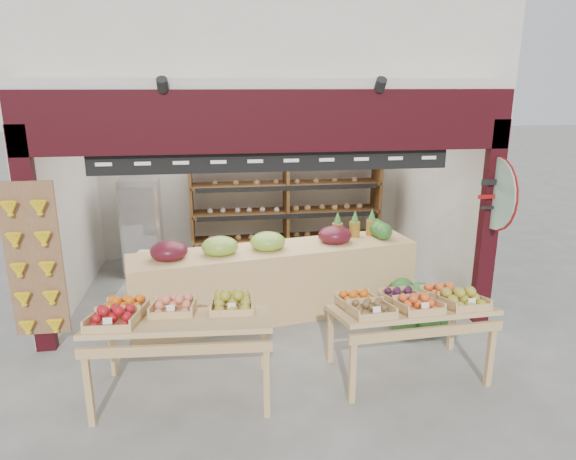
# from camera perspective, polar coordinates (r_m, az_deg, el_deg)

# --- Properties ---
(ground) EXTENTS (60.00, 60.00, 0.00)m
(ground) POSITION_cam_1_polar(r_m,az_deg,el_deg) (7.60, -2.36, -7.78)
(ground) COLOR slate
(ground) RESTS_ON ground
(shop_structure) EXTENTS (6.36, 5.12, 5.40)m
(shop_structure) POSITION_cam_1_polar(r_m,az_deg,el_deg) (8.62, -3.87, 21.65)
(shop_structure) COLOR beige
(shop_structure) RESTS_ON ground
(banana_board) EXTENTS (0.60, 0.15, 1.80)m
(banana_board) POSITION_cam_1_polar(r_m,az_deg,el_deg) (6.41, -26.40, -3.42)
(banana_board) COLOR #8A5E3E
(banana_board) RESTS_ON ground
(gift_sign) EXTENTS (0.04, 0.93, 0.92)m
(gift_sign) POSITION_cam_1_polar(r_m,az_deg,el_deg) (6.85, 22.12, 3.77)
(gift_sign) COLOR #A0CAB5
(gift_sign) RESTS_ON ground
(back_shelving) EXTENTS (3.34, 0.55, 2.04)m
(back_shelving) POSITION_cam_1_polar(r_m,az_deg,el_deg) (9.04, -0.21, 4.12)
(back_shelving) COLOR brown
(back_shelving) RESTS_ON ground
(refrigerator) EXTENTS (0.64, 0.64, 1.60)m
(refrigerator) POSITION_cam_1_polar(r_m,az_deg,el_deg) (8.81, -15.91, 0.46)
(refrigerator) COLOR silver
(refrigerator) RESTS_ON ground
(cardboard_stack) EXTENTS (1.04, 0.75, 0.67)m
(cardboard_stack) POSITION_cam_1_polar(r_m,az_deg,el_deg) (7.91, -13.43, -5.35)
(cardboard_stack) COLOR beige
(cardboard_stack) RESTS_ON ground
(mid_counter) EXTENTS (3.90, 1.40, 1.19)m
(mid_counter) POSITION_cam_1_polar(r_m,az_deg,el_deg) (6.95, -1.51, -5.46)
(mid_counter) COLOR tan
(mid_counter) RESTS_ON ground
(display_table_left) EXTENTS (1.80, 1.08, 1.10)m
(display_table_left) POSITION_cam_1_polar(r_m,az_deg,el_deg) (5.27, -12.98, -9.34)
(display_table_left) COLOR tan
(display_table_left) RESTS_ON ground
(display_table_right) EXTENTS (1.66, 0.98, 1.03)m
(display_table_right) POSITION_cam_1_polar(r_m,az_deg,el_deg) (5.62, 13.37, -8.12)
(display_table_right) COLOR tan
(display_table_right) RESTS_ON ground
(watermelon_pile) EXTENTS (0.84, 0.78, 0.59)m
(watermelon_pile) POSITION_cam_1_polar(r_m,az_deg,el_deg) (6.94, 14.04, -8.77)
(watermelon_pile) COLOR #194C19
(watermelon_pile) RESTS_ON ground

